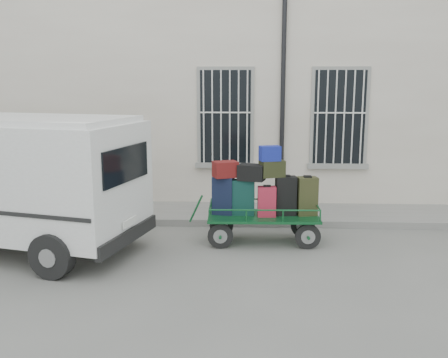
% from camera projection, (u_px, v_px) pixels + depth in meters
% --- Properties ---
extents(ground, '(80.00, 80.00, 0.00)m').
position_uv_depth(ground, '(240.00, 248.00, 9.41)').
color(ground, '#63625E').
rests_on(ground, ground).
extents(building, '(24.00, 5.15, 6.00)m').
position_uv_depth(building, '(243.00, 85.00, 14.22)').
color(building, beige).
rests_on(building, ground).
extents(sidewalk, '(24.00, 1.70, 0.15)m').
position_uv_depth(sidewalk, '(241.00, 214.00, 11.55)').
color(sidewalk, slate).
rests_on(sidewalk, ground).
extents(luggage_cart, '(2.51, 1.01, 1.90)m').
position_uv_depth(luggage_cart, '(261.00, 198.00, 9.56)').
color(luggage_cart, black).
rests_on(luggage_cart, ground).
extents(van, '(5.25, 3.19, 2.48)m').
position_uv_depth(van, '(7.00, 174.00, 9.08)').
color(van, silver).
rests_on(van, ground).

